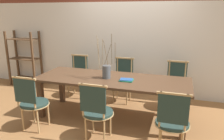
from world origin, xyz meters
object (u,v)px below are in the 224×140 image
(chair_near_center, at_px, (172,121))
(book_stack, at_px, (126,80))
(dining_table, at_px, (112,83))
(vase_centerpiece, at_px, (106,71))
(shelving_rack, at_px, (25,59))
(chair_far_center, at_px, (176,84))

(chair_near_center, xyz_separation_m, book_stack, (-0.79, 0.73, 0.25))
(dining_table, bearing_deg, vase_centerpiece, -168.48)
(shelving_rack, bearing_deg, dining_table, -21.95)
(dining_table, xyz_separation_m, vase_centerpiece, (-0.09, -0.02, 0.22))
(chair_far_center, bearing_deg, chair_near_center, 89.79)
(dining_table, height_order, chair_near_center, chair_near_center)
(dining_table, distance_m, vase_centerpiece, 0.24)
(dining_table, height_order, book_stack, book_stack)
(chair_far_center, xyz_separation_m, book_stack, (-0.80, -0.84, 0.25))
(shelving_rack, bearing_deg, vase_centerpiece, -23.04)
(chair_near_center, relative_size, chair_far_center, 1.00)
(dining_table, relative_size, shelving_rack, 1.91)
(chair_far_center, distance_m, vase_centerpiece, 1.46)
(chair_near_center, distance_m, vase_centerpiece, 1.43)
(chair_near_center, bearing_deg, chair_far_center, 89.79)
(dining_table, distance_m, shelving_rack, 2.89)
(dining_table, relative_size, chair_far_center, 2.88)
(dining_table, xyz_separation_m, shelving_rack, (-2.68, 1.08, 0.04))
(vase_centerpiece, relative_size, shelving_rack, 0.56)
(shelving_rack, bearing_deg, chair_far_center, -4.52)
(chair_near_center, bearing_deg, dining_table, 143.56)
(chair_near_center, bearing_deg, book_stack, 137.34)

